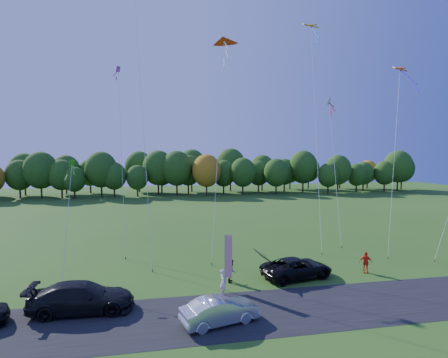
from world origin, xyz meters
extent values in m
plane|color=#274E14|center=(0.00, 0.00, 0.00)|extent=(160.00, 160.00, 0.00)
cube|color=black|center=(0.00, -4.00, 0.01)|extent=(90.00, 6.00, 0.01)
imported|color=black|center=(4.47, 0.84, 0.74)|extent=(5.71, 3.48, 1.48)
imported|color=silver|center=(-2.32, -4.95, 0.70)|extent=(4.50, 2.56, 1.40)
imported|color=black|center=(-9.90, -2.07, 0.85)|extent=(5.90, 2.52, 1.69)
imported|color=silver|center=(-1.47, -1.36, 0.86)|extent=(0.45, 0.65, 1.72)
imported|color=gray|center=(-0.43, 0.94, 0.81)|extent=(0.82, 0.93, 1.62)
imported|color=red|center=(10.08, 0.89, 0.81)|extent=(1.03, 0.73, 1.62)
cylinder|color=#999999|center=(-1.17, -0.47, 1.91)|extent=(0.06, 0.06, 3.82)
cube|color=red|center=(-0.93, -0.48, 2.29)|extent=(0.48, 0.04, 2.87)
cube|color=navy|center=(-0.93, -0.45, 3.35)|extent=(0.48, 0.03, 0.74)
cylinder|color=#4C3F33|center=(-5.99, 4.20, 0.10)|extent=(0.08, 0.08, 0.20)
cylinder|color=#4C3F33|center=(9.03, 6.01, 0.10)|extent=(0.08, 0.08, 0.20)
cube|color=#C7860B|center=(13.59, 19.20, 25.15)|extent=(4.19, 1.43, 1.54)
cylinder|color=#4C3F33|center=(-1.26, 4.90, 0.10)|extent=(0.08, 0.08, 0.20)
cone|color=red|center=(1.37, 13.11, 20.74)|extent=(2.72, 2.08, 2.97)
cylinder|color=#4C3F33|center=(14.13, 3.79, 0.10)|extent=(0.08, 0.08, 0.20)
cube|color=#ED4B1A|center=(19.23, 9.79, 17.87)|extent=(2.99, 1.05, 1.16)
cylinder|color=#4C3F33|center=(-11.88, 1.49, 0.10)|extent=(0.08, 0.08, 0.20)
cube|color=#2D9018|center=(-12.14, 6.45, 8.36)|extent=(0.95, 0.95, 1.12)
cylinder|color=#4C3F33|center=(12.00, 7.84, 0.10)|extent=(0.08, 0.08, 0.20)
cube|color=silver|center=(13.56, 13.98, 15.00)|extent=(1.26, 1.26, 1.50)
cylinder|color=#4C3F33|center=(-8.33, 7.93, 0.10)|extent=(0.08, 0.08, 0.20)
cube|color=#C441B1|center=(-9.40, 15.71, 17.96)|extent=(0.99, 0.99, 1.17)
cylinder|color=#4C3F33|center=(17.40, 2.21, 0.10)|extent=(0.08, 0.08, 0.20)
camera|label=1|loc=(-5.53, -22.83, 9.05)|focal=28.00mm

